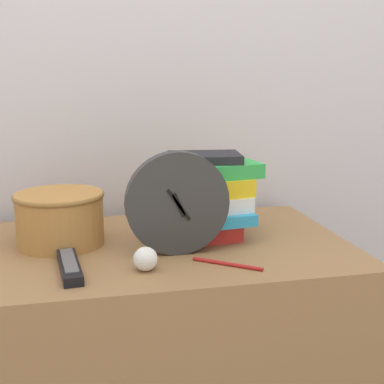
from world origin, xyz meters
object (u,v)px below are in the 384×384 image
desk_clock (177,203)px  crumpled_paper_ball (147,259)px  book_stack (203,198)px  basket (60,217)px  tv_remote (69,265)px  pen (227,264)px

desk_clock → crumpled_paper_ball: 0.15m
book_stack → basket: (-0.34, 0.02, -0.03)m
desk_clock → tv_remote: size_ratio=1.16×
pen → basket: bearing=146.5°
book_stack → tv_remote: 0.37m
desk_clock → pen: (0.09, -0.10, -0.11)m
tv_remote → book_stack: bearing=26.2°
basket → crumpled_paper_ball: basket is taller
desk_clock → book_stack: desk_clock is taller
tv_remote → desk_clock: bearing=12.9°
desk_clock → tv_remote: desk_clock is taller
book_stack → tv_remote: book_stack is taller
pen → desk_clock: bearing=130.7°
tv_remote → pen: (0.32, -0.05, -0.01)m
basket → pen: bearing=-33.5°
tv_remote → crumpled_paper_ball: 0.16m
book_stack → basket: size_ratio=1.27×
tv_remote → basket: bearing=95.8°
basket → pen: 0.41m
tv_remote → pen: tv_remote is taller
desk_clock → tv_remote: 0.26m
desk_clock → basket: size_ratio=1.10×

